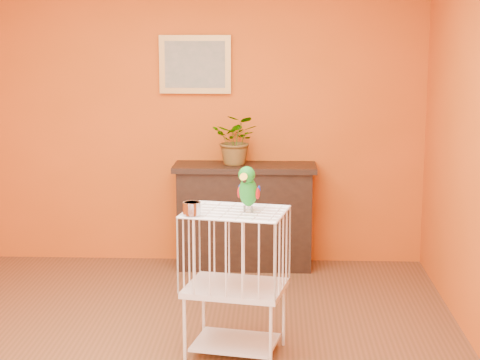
{
  "coord_description": "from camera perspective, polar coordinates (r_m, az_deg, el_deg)",
  "views": [
    {
      "loc": [
        0.69,
        -4.73,
        2.06
      ],
      "look_at": [
        0.48,
        0.1,
        1.14
      ],
      "focal_mm": 60.0,
      "sensor_mm": 36.0,
      "label": 1
    }
  ],
  "objects": [
    {
      "name": "room_shell",
      "position": [
        4.8,
        -5.81,
        5.03
      ],
      "size": [
        4.5,
        4.5,
        4.5
      ],
      "color": "#D35513",
      "rests_on": "ground"
    },
    {
      "name": "ground",
      "position": [
        5.2,
        -5.48,
        -12.61
      ],
      "size": [
        4.5,
        4.5,
        0.0
      ],
      "primitive_type": "plane",
      "color": "brown",
      "rests_on": "ground"
    },
    {
      "name": "birdcage",
      "position": [
        5.1,
        -0.33,
        -7.18
      ],
      "size": [
        0.69,
        0.58,
        0.94
      ],
      "rotation": [
        0.0,
        0.0,
        -0.2
      ],
      "color": "white",
      "rests_on": "ground"
    },
    {
      "name": "potted_plant",
      "position": [
        6.81,
        -0.25,
        2.45
      ],
      "size": [
        0.47,
        0.5,
        0.34
      ],
      "primitive_type": "imported",
      "rotation": [
        0.0,
        0.0,
        -0.21
      ],
      "color": "#26722D",
      "rests_on": "console_cabinet"
    },
    {
      "name": "framed_picture",
      "position": [
        6.99,
        -3.21,
        8.21
      ],
      "size": [
        0.62,
        0.04,
        0.5
      ],
      "color": "#AC803D",
      "rests_on": "room_shell"
    },
    {
      "name": "console_cabinet",
      "position": [
        6.95,
        0.33,
        -2.58
      ],
      "size": [
        1.22,
        0.44,
        0.91
      ],
      "color": "black",
      "rests_on": "ground"
    },
    {
      "name": "feed_cup",
      "position": [
        4.86,
        -3.44,
        -2.03
      ],
      "size": [
        0.11,
        0.11,
        0.08
      ],
      "primitive_type": "cylinder",
      "color": "silver",
      "rests_on": "birdcage"
    },
    {
      "name": "parrot",
      "position": [
        4.92,
        0.58,
        -0.6
      ],
      "size": [
        0.15,
        0.26,
        0.29
      ],
      "rotation": [
        0.0,
        0.0,
        -0.24
      ],
      "color": "#59544C",
      "rests_on": "birdcage"
    }
  ]
}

